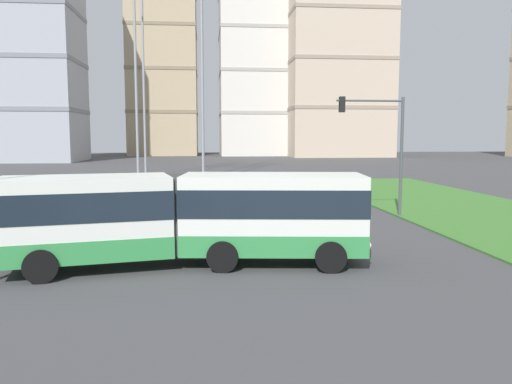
% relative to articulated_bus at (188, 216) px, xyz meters
% --- Properties ---
extents(articulated_bus, '(12.06, 3.65, 3.00)m').
position_rel_articulated_bus_xyz_m(articulated_bus, '(0.00, 0.00, 0.00)').
color(articulated_bus, silver).
rests_on(articulated_bus, ground).
extents(traffic_light_far_right, '(3.62, 0.28, 6.29)m').
position_rel_articulated_bus_xyz_m(traffic_light_far_right, '(9.72, 9.40, 2.63)').
color(traffic_light_far_right, '#474C51').
rests_on(traffic_light_far_right, ground).
extents(apartment_tower_west, '(14.70, 14.80, 40.48)m').
position_rel_articulated_bus_xyz_m(apartment_tower_west, '(-27.81, 73.70, 18.61)').
color(apartment_tower_west, '#9EA3AD').
rests_on(apartment_tower_west, ground).
extents(apartment_tower_westcentre, '(14.92, 16.89, 54.15)m').
position_rel_articulated_bus_xyz_m(apartment_tower_westcentre, '(-8.66, 102.04, 25.45)').
color(apartment_tower_westcentre, tan).
rests_on(apartment_tower_westcentre, ground).
extents(apartment_tower_centre, '(15.29, 17.19, 43.95)m').
position_rel_articulated_bus_xyz_m(apartment_tower_centre, '(11.42, 99.16, 20.34)').
color(apartment_tower_centre, silver).
rests_on(apartment_tower_centre, ground).
extents(apartment_tower_eastcentre, '(20.60, 17.43, 37.96)m').
position_rel_articulated_bus_xyz_m(apartment_tower_eastcentre, '(27.95, 90.37, 17.34)').
color(apartment_tower_eastcentre, '#C6B299').
rests_on(apartment_tower_eastcentre, ground).
extents(transmission_pylon, '(9.00, 6.24, 28.34)m').
position_rel_articulated_bus_xyz_m(transmission_pylon, '(-2.66, 34.48, 13.92)').
color(transmission_pylon, gray).
rests_on(transmission_pylon, ground).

